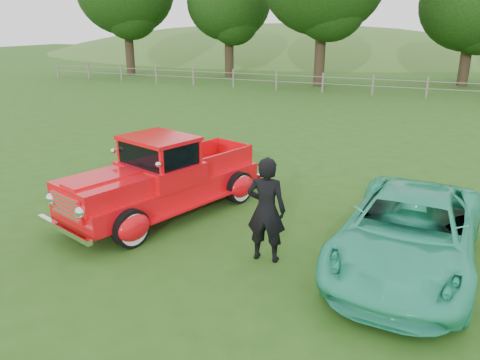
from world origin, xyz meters
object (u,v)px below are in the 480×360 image
at_px(tree_mid_west, 229,3).
at_px(red_pickup, 163,179).
at_px(tree_near_east, 474,4).
at_px(man, 266,210).
at_px(teal_sedan, 409,232).

distance_m(tree_mid_west, red_pickup, 28.72).
relative_size(tree_mid_west, tree_near_east, 1.02).
height_order(red_pickup, man, man).
relative_size(tree_mid_west, man, 4.39).
bearing_deg(man, teal_sedan, -168.39).
distance_m(tree_mid_west, teal_sedan, 31.38).
relative_size(teal_sedan, man, 2.47).
bearing_deg(tree_near_east, tree_mid_west, -176.63).
xyz_separation_m(red_pickup, man, (2.85, -1.16, 0.17)).
bearing_deg(tree_mid_west, teal_sedan, -59.96).
relative_size(tree_near_east, man, 4.33).
xyz_separation_m(tree_near_east, red_pickup, (-6.70, -27.38, -4.45)).
distance_m(tree_mid_west, tree_near_east, 17.03).
distance_m(red_pickup, man, 3.08).
height_order(tree_mid_west, tree_near_east, tree_mid_west).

